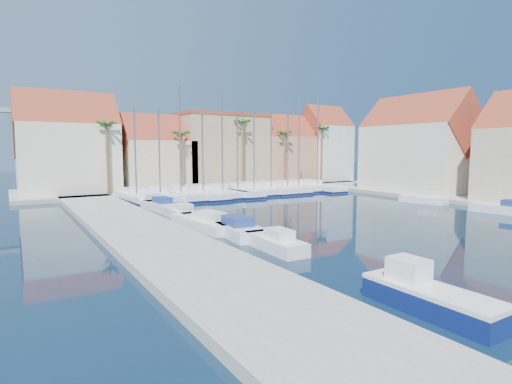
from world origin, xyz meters
The scene contains 35 objects.
ground centered at (0.00, 0.00, 0.00)m, with size 260.00×260.00×0.00m, color black.
quay_west centered at (-9.00, 13.50, 0.25)m, with size 6.00×77.00×0.50m, color gray.
shore_north centered at (10.00, 48.00, 0.25)m, with size 54.00×16.00×0.50m, color gray.
shore_east centered at (32.00, 15.00, 0.25)m, with size 12.00×60.00×0.50m, color gray.
fishing_boat centered at (-3.60, -2.52, 0.62)m, with size 1.82×5.34×1.86m.
motorboat_west_0 centered at (-3.19, 8.28, 0.51)m, with size 1.84×5.22×1.40m.
motorboat_west_1 centered at (-3.07, 13.73, 0.51)m, with size 2.86×7.25×1.40m.
motorboat_west_2 centered at (-3.93, 16.94, 0.51)m, with size 2.94×7.60×1.40m.
motorboat_west_3 centered at (-3.79, 22.20, 0.51)m, with size 1.68×5.21×1.40m.
motorboat_west_4 centered at (-3.78, 28.24, 0.51)m, with size 2.46×6.26×1.40m.
motorboat_west_5 centered at (-3.83, 32.84, 0.51)m, with size 2.93×7.41×1.40m.
motorboat_east_0 centered at (24.01, 7.80, 0.51)m, with size 2.74×6.85×1.40m.
motorboat_east_1 centered at (24.02, 17.21, 0.51)m, with size 2.66×5.45×1.40m.
sailboat_0 centered at (-4.11, 36.55, 0.57)m, with size 3.06×9.82×11.17m.
sailboat_1 centered at (-1.32, 36.21, 0.56)m, with size 2.89×10.52×11.18m.
sailboat_2 centered at (1.23, 35.94, 0.59)m, with size 3.05×10.70×13.98m.
sailboat_3 centered at (4.19, 35.90, 0.55)m, with size 3.21×11.55×11.17m.
sailboat_4 centered at (7.04, 35.98, 0.59)m, with size 3.41×10.61×13.77m.
sailboat_5 centered at (9.29, 35.86, 0.57)m, with size 3.19×11.32×12.37m.
sailboat_6 centered at (12.27, 36.46, 0.57)m, with size 2.82×10.15×11.43m.
sailboat_7 centered at (14.95, 36.17, 0.57)m, with size 2.75×10.30×11.66m.
sailboat_8 centered at (17.75, 35.95, 0.58)m, with size 2.86×9.97×12.08m.
sailboat_9 centered at (20.06, 36.25, 0.63)m, with size 2.37×8.78×13.81m.
sailboat_10 centered at (22.81, 35.37, 0.59)m, with size 3.02×11.31×14.46m.
building_0 centered at (-10.00, 47.00, 6.52)m, with size 12.30×9.00×13.50m.
building_1 centered at (2.00, 47.00, 5.30)m, with size 10.30×8.00×11.00m.
building_2 centered at (13.00, 48.00, 6.26)m, with size 14.20×10.20×11.50m.
building_3 centered at (25.00, 47.00, 5.86)m, with size 10.30×8.00×12.00m.
building_4 centered at (34.00, 46.00, 6.97)m, with size 8.30×8.00×14.00m.
building_6 centered at (32.00, 24.00, 6.52)m, with size 9.00×14.30×13.50m.
palm_0 centered at (-6.00, 42.00, 9.08)m, with size 2.60×2.60×10.15m.
palm_1 centered at (4.00, 42.00, 8.14)m, with size 2.60×2.60×9.15m.
palm_2 centered at (14.00, 42.00, 10.02)m, with size 2.60×2.60×11.15m.
palm_3 centered at (22.00, 42.00, 8.61)m, with size 2.60×2.60×9.65m.
palm_4 centered at (30.00, 42.00, 9.55)m, with size 2.60×2.60×10.65m.
Camera 1 is at (-16.96, -11.53, 6.14)m, focal length 28.00 mm.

